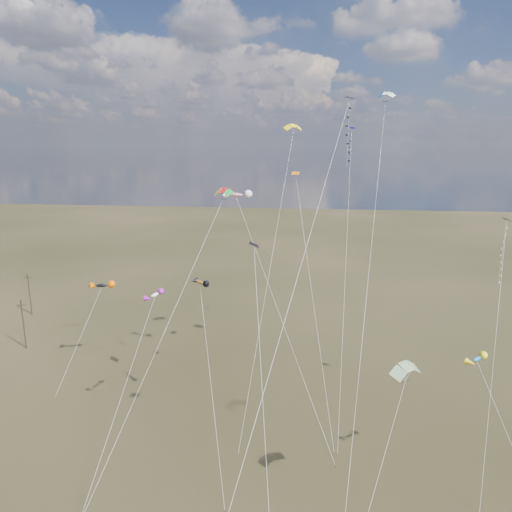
# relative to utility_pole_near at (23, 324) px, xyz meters

# --- Properties ---
(utility_pole_near) EXTENTS (1.40, 0.20, 8.00)m
(utility_pole_near) POSITION_rel_utility_pole_near_xyz_m (0.00, 0.00, 0.00)
(utility_pole_near) COLOR black
(utility_pole_near) RESTS_ON ground
(utility_pole_far) EXTENTS (1.40, 0.20, 8.00)m
(utility_pole_far) POSITION_rel_utility_pole_near_xyz_m (-8.00, 14.00, 0.00)
(utility_pole_far) COLOR black
(utility_pole_far) RESTS_ON ground
(diamond_black_high) EXTENTS (10.97, 29.41, 35.51)m
(diamond_black_high) POSITION_rel_utility_pole_near_xyz_m (46.53, -18.86, 26.16)
(diamond_black_high) COLOR black
(diamond_black_high) RESTS_ON ground
(diamond_navy_tall) EXTENTS (2.33, 24.81, 33.61)m
(diamond_navy_tall) POSITION_rel_utility_pole_near_xyz_m (49.02, 2.07, 24.64)
(diamond_navy_tall) COLOR #090849
(diamond_navy_tall) RESTS_ON ground
(diamond_black_mid) EXTENTS (3.59, 13.65, 22.86)m
(diamond_black_mid) POSITION_rel_utility_pole_near_xyz_m (39.96, -26.18, 12.65)
(diamond_black_mid) COLOR black
(diamond_black_mid) RESTS_ON ground
(diamond_navy_right) EXTENTS (5.61, 15.44, 23.79)m
(diamond_navy_right) POSITION_rel_utility_pole_near_xyz_m (64.04, -12.33, 15.24)
(diamond_navy_right) COLOR #0F1D44
(diamond_navy_right) RESTS_ON ground
(diamond_orange_center) EXTENTS (5.65, 14.86, 28.02)m
(diamond_orange_center) POSITION_rel_utility_pole_near_xyz_m (43.47, -9.39, 15.81)
(diamond_orange_center) COLOR #BE690D
(diamond_orange_center) RESTS_ON ground
(parafoil_yellow) EXTENTS (5.54, 19.99, 34.10)m
(parafoil_yellow) POSITION_rel_utility_pole_near_xyz_m (41.44, -2.28, 29.21)
(parafoil_yellow) COLOR yellow
(parafoil_yellow) RESTS_ON ground
(parafoil_blue_white) EXTENTS (6.68, 31.69, 37.27)m
(parafoil_blue_white) POSITION_rel_utility_pole_near_xyz_m (51.87, -6.86, 32.24)
(parafoil_blue_white) COLOR #115DAB
(parafoil_blue_white) RESTS_ON ground
(parafoil_striped) EXTENTS (6.13, 8.57, 15.51)m
(parafoil_striped) POSITION_rel_utility_pole_near_xyz_m (51.56, -28.78, 10.71)
(parafoil_striped) COLOR #D5BC0A
(parafoil_striped) RESTS_ON ground
(parafoil_tricolor) EXTENTS (10.27, 21.05, 27.20)m
(parafoil_tricolor) POSITION_rel_utility_pole_near_xyz_m (34.93, -15.45, 22.33)
(parafoil_tricolor) COLOR #D7DC09
(parafoil_tricolor) RESTS_ON ground
(novelty_black_orange) EXTENTS (4.99, 9.40, 13.02)m
(novelty_black_orange) POSITION_rel_utility_pole_near_xyz_m (15.72, -4.77, 8.32)
(novelty_black_orange) COLOR black
(novelty_black_orange) RESTS_ON ground
(novelty_orange_black) EXTENTS (6.37, 14.73, 17.07)m
(novelty_orange_black) POSITION_rel_utility_pole_near_xyz_m (32.27, -15.21, 12.45)
(novelty_orange_black) COLOR #C5731A
(novelty_orange_black) RESTS_ON ground
(novelty_white_purple) EXTENTS (3.66, 14.41, 16.31)m
(novelty_white_purple) POSITION_rel_utility_pole_near_xyz_m (28.02, -17.84, 11.72)
(novelty_white_purple) COLOR white
(novelty_white_purple) RESTS_ON ground
(novelty_redwhite_stripe) EXTENTS (14.34, 17.11, 25.74)m
(novelty_redwhite_stripe) POSITION_rel_utility_pole_near_xyz_m (34.75, -5.50, 20.98)
(novelty_redwhite_stripe) COLOR red
(novelty_redwhite_stripe) RESTS_ON ground
(novelty_blue_yellow) EXTENTS (6.27, 8.32, 13.52)m
(novelty_blue_yellow) POSITION_rel_utility_pole_near_xyz_m (58.72, -23.19, 8.96)
(novelty_blue_yellow) COLOR #1174C3
(novelty_blue_yellow) RESTS_ON ground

